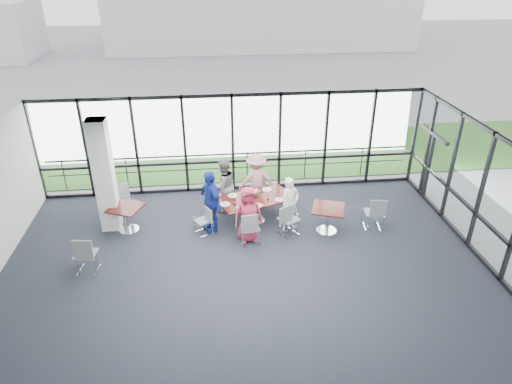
{
  "coord_description": "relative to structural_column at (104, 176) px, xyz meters",
  "views": [
    {
      "loc": [
        -0.75,
        -8.45,
        6.94
      ],
      "look_at": [
        0.47,
        2.58,
        1.1
      ],
      "focal_mm": 32.0,
      "sensor_mm": 36.0,
      "label": 1
    }
  ],
  "objects": [
    {
      "name": "plate_nl",
      "position": [
        3.63,
        -0.63,
        -0.84
      ],
      "size": [
        0.25,
        0.25,
        0.01
      ],
      "primitive_type": "cylinder",
      "color": "white",
      "rests_on": "main_table"
    },
    {
      "name": "side_table_right",
      "position": [
        6.02,
        -0.9,
        -0.97
      ],
      "size": [
        1.08,
        1.08,
        0.75
      ],
      "rotation": [
        0.0,
        0.0,
        -0.34
      ],
      "color": "#3A110C",
      "rests_on": "ground"
    },
    {
      "name": "diner_far_left",
      "position": [
        3.21,
        0.57,
        -0.76
      ],
      "size": [
        0.96,
        0.85,
        1.69
      ],
      "primitive_type": "imported",
      "rotation": [
        0.0,
        0.0,
        3.66
      ],
      "color": "slate",
      "rests_on": "ground"
    },
    {
      "name": "plate_end",
      "position": [
        3.21,
        -0.4,
        -0.84
      ],
      "size": [
        0.28,
        0.28,
        0.01
      ],
      "primitive_type": "cylinder",
      "color": "white",
      "rests_on": "main_table"
    },
    {
      "name": "menu_c",
      "position": [
        4.1,
        0.3,
        -0.85
      ],
      "size": [
        0.38,
        0.33,
        0.0
      ],
      "primitive_type": "cube",
      "rotation": [
        0.0,
        0.0,
        0.4
      ],
      "color": "beige",
      "rests_on": "main_table"
    },
    {
      "name": "side_table_left",
      "position": [
        0.48,
        -0.23,
        -0.97
      ],
      "size": [
        1.1,
        1.1,
        0.75
      ],
      "rotation": [
        0.0,
        0.0,
        -0.42
      ],
      "color": "#3A110C",
      "rests_on": "ground"
    },
    {
      "name": "diner_end",
      "position": [
        2.81,
        -0.46,
        -0.7
      ],
      "size": [
        0.97,
        1.21,
        1.81
      ],
      "primitive_type": "imported",
      "rotation": [
        0.0,
        0.0,
        -1.13
      ],
      "color": "navy",
      "rests_on": "ground"
    },
    {
      "name": "green_bottle",
      "position": [
        4.18,
        -0.05,
        -0.75
      ],
      "size": [
        0.05,
        0.05,
        0.2
      ],
      "primitive_type": "cylinder",
      "color": "#227D25",
      "rests_on": "main_table"
    },
    {
      "name": "apron",
      "position": [
        3.6,
        7.0,
        -1.62
      ],
      "size": [
        80.0,
        70.0,
        0.02
      ],
      "primitive_type": "cube",
      "color": "gray",
      "rests_on": "ground"
    },
    {
      "name": "menu_a",
      "position": [
        4.11,
        -0.58,
        -0.85
      ],
      "size": [
        0.36,
        0.36,
        0.0
      ],
      "primitive_type": "cube",
      "rotation": [
        0.0,
        0.0,
        0.81
      ],
      "color": "beige",
      "rests_on": "main_table"
    },
    {
      "name": "curtain_wall_back",
      "position": [
        3.6,
        2.0,
        0.0
      ],
      "size": [
        12.0,
        0.1,
        3.2
      ],
      "primitive_type": "cube",
      "color": "white",
      "rests_on": "ground"
    },
    {
      "name": "floor",
      "position": [
        3.6,
        -3.0,
        -1.61
      ],
      "size": [
        12.0,
        10.0,
        0.02
      ],
      "primitive_type": "cube",
      "color": "#222630",
      "rests_on": "ground"
    },
    {
      "name": "chair_spare_la",
      "position": [
        -0.25,
        -2.03,
        -1.1
      ],
      "size": [
        0.56,
        0.56,
        1.0
      ],
      "primitive_type": null,
      "rotation": [
        0.0,
        0.0,
        -0.14
      ],
      "color": "gray",
      "rests_on": "ground"
    },
    {
      "name": "ceiling",
      "position": [
        3.6,
        -3.0,
        1.6
      ],
      "size": [
        12.0,
        10.0,
        0.04
      ],
      "primitive_type": "cube",
      "color": "silver",
      "rests_on": "ground"
    },
    {
      "name": "condiment_caddy",
      "position": [
        4.09,
        -0.06,
        -0.83
      ],
      "size": [
        0.1,
        0.07,
        0.04
      ],
      "primitive_type": "cube",
      "color": "black",
      "rests_on": "main_table"
    },
    {
      "name": "plate_fr",
      "position": [
        4.48,
        0.36,
        -0.84
      ],
      "size": [
        0.28,
        0.28,
        0.01
      ],
      "primitive_type": "cylinder",
      "color": "white",
      "rests_on": "main_table"
    },
    {
      "name": "curtain_wall_right",
      "position": [
        9.6,
        -3.0,
        0.0
      ],
      "size": [
        0.1,
        10.0,
        3.2
      ],
      "primitive_type": "cube",
      "color": "white",
      "rests_on": "ground"
    },
    {
      "name": "chair_main_end",
      "position": [
        2.58,
        -0.63,
        -1.19
      ],
      "size": [
        0.54,
        0.54,
        0.81
      ],
      "primitive_type": null,
      "rotation": [
        0.0,
        0.0,
        -1.08
      ],
      "color": "gray",
      "rests_on": "ground"
    },
    {
      "name": "tumbler_b",
      "position": [
        4.44,
        -0.25,
        -0.79
      ],
      "size": [
        0.06,
        0.06,
        0.13
      ],
      "primitive_type": "cylinder",
      "color": "white",
      "rests_on": "main_table"
    },
    {
      "name": "guard_rail",
      "position": [
        3.6,
        2.6,
        -1.1
      ],
      "size": [
        12.0,
        0.06,
        0.06
      ],
      "primitive_type": "cylinder",
      "rotation": [
        0.0,
        1.57,
        0.0
      ],
      "color": "#2D2D33",
      "rests_on": "ground"
    },
    {
      "name": "main_table",
      "position": [
        4.07,
        -0.12,
        -0.96
      ],
      "size": [
        2.3,
        1.72,
        0.75
      ],
      "rotation": [
        0.0,
        0.0,
        0.32
      ],
      "color": "#3A110C",
      "rests_on": "ground"
    },
    {
      "name": "tumbler_a",
      "position": [
        3.91,
        -0.5,
        -0.78
      ],
      "size": [
        0.07,
        0.07,
        0.14
      ],
      "primitive_type": "cylinder",
      "color": "white",
      "rests_on": "main_table"
    },
    {
      "name": "chair_main_nl",
      "position": [
        3.82,
        -1.24,
        -1.12
      ],
      "size": [
        0.52,
        0.52,
        0.96
      ],
      "primitive_type": null,
      "rotation": [
        0.0,
        0.0,
        0.12
      ],
      "color": "gray",
      "rests_on": "ground"
    },
    {
      "name": "chair_spare_r",
      "position": [
        7.34,
        -0.84,
        -1.12
      ],
      "size": [
        0.53,
        0.53,
        0.96
      ],
      "primitive_type": null,
      "rotation": [
        0.0,
        0.0,
        -0.15
      ],
      "color": "gray",
      "rests_on": "ground"
    },
    {
      "name": "tumbler_c",
      "position": [
        3.99,
        0.11,
        -0.77
      ],
      "size": [
        0.08,
        0.08,
        0.15
      ],
      "primitive_type": "cylinder",
      "color": "white",
      "rests_on": "main_table"
    },
    {
      "name": "diner_near_left",
      "position": [
        3.78,
        -1.08,
        -0.81
      ],
      "size": [
        0.85,
        0.64,
        1.59
      ],
      "primitive_type": "imported",
      "rotation": [
        0.0,
        0.0,
        0.19
      ],
      "color": "#B62E49",
      "rests_on": "ground"
    },
    {
      "name": "plate_fl",
      "position": [
        3.45,
        0.1,
        -0.84
      ],
      "size": [
        0.27,
        0.27,
        0.01
      ],
      "primitive_type": "cylinder",
      "color": "white",
      "rests_on": "main_table"
    },
    {
      "name": "ketchup_bottle",
      "position": [
        4.03,
        -0.04,
        -0.76
      ],
      "size": [
        0.06,
        0.06,
        0.18
      ],
      "primitive_type": "cylinder",
      "color": "#B00000",
      "rests_on": "main_table"
    },
    {
      "name": "hangar_main",
      "position": [
        7.6,
        29.0,
        1.4
      ],
      "size": [
        24.0,
        10.0,
        6.0
      ],
      "primitive_type": "cube",
      "color": "silver",
      "rests_on": "ground"
    },
    {
      "name": "exit_door",
      "position": [
        9.6,
        0.75,
        -0.55
      ],
      "size": [
        0.12,
        1.6,
        2.1
      ],
      "primitive_type": "cube",
      "color": "black",
      "rests_on": "ground"
    },
    {
      "name": "menu_b",
      "position": [
        5.01,
        -0.18,
        -0.85
      ],
      "size": [
        0.32,
        0.27,
        0.0
      ],
      "primitive_type": "cube",
      "rotation": [
        0.0,
        0.0,
        0.3
      ],
      "color": "beige",
      "rests_on": "main_table"
    },
    {
      "name": "chair_main_nr",
      "position": [
        4.92,
        -0.94,
        -1.12
      ],
      "size": [
        0.65,
        0.65,
        0.97
      ],
      "primitive_type": null,
      "rotation": [
        0.0,
        0.0,
        0.55
      ],
      "color": "gray",
      "rests_on": "ground"
    },
    {
      "name": "diner_far_right",
      "position": [
        4.22,
        0.9,
        -0.77
      ],
      "size": [
        1.14,
        0.68,
        1.67
      ],
      "primitive_type": "imported",
      "rotation": [
        0.0,
        0.0,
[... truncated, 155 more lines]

